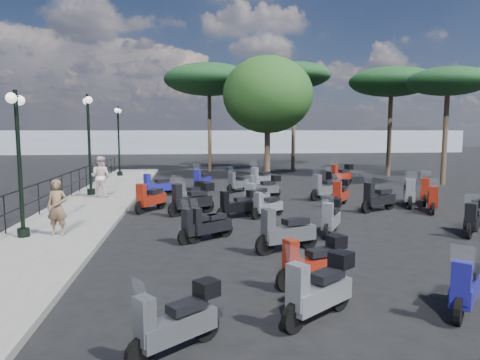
{
  "coord_description": "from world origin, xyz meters",
  "views": [
    {
      "loc": [
        -2.62,
        -14.44,
        3.04
      ],
      "look_at": [
        -0.78,
        1.24,
        1.2
      ],
      "focal_mm": 32.0,
      "sensor_mm": 36.0,
      "label": 1
    }
  ],
  "objects": [
    {
      "name": "scooter_10",
      "position": [
        0.63,
        4.14,
        0.51
      ],
      "size": [
        1.67,
        0.76,
        1.36
      ],
      "rotation": [
        0.0,
        0.0,
        1.86
      ],
      "color": "black",
      "rests_on": "ground"
    },
    {
      "name": "distant_hills",
      "position": [
        0.0,
        45.0,
        1.5
      ],
      "size": [
        70.0,
        8.0,
        3.0
      ],
      "primitive_type": "cube",
      "color": "gray",
      "rests_on": "ground"
    },
    {
      "name": "scooter_4",
      "position": [
        -2.61,
        3.08,
        0.46
      ],
      "size": [
        1.24,
        1.14,
        1.22
      ],
      "rotation": [
        0.0,
        0.0,
        2.3
      ],
      "color": "black",
      "rests_on": "ground"
    },
    {
      "name": "pine_0",
      "position": [
        5.23,
        17.54,
        7.09
      ],
      "size": [
        5.45,
        5.45,
        8.08
      ],
      "color": "#38281E",
      "rests_on": "ground"
    },
    {
      "name": "scooter_7",
      "position": [
        1.45,
        -2.59,
        0.49
      ],
      "size": [
        0.98,
        1.48,
        1.3
      ],
      "rotation": [
        0.0,
        0.0,
        2.62
      ],
      "color": "black",
      "rests_on": "ground"
    },
    {
      "name": "scooter_15",
      "position": [
        -0.17,
        1.2,
        0.5
      ],
      "size": [
        1.16,
        1.54,
        1.44
      ],
      "rotation": [
        0.0,
        0.0,
        2.52
      ],
      "color": "black",
      "rests_on": "ground"
    },
    {
      "name": "pine_3",
      "position": [
        11.47,
        7.89,
        5.66
      ],
      "size": [
        4.42,
        4.42,
        6.48
      ],
      "color": "#38281E",
      "rests_on": "ground"
    },
    {
      "name": "scooter_26",
      "position": [
        6.31,
        0.26,
        0.46
      ],
      "size": [
        0.94,
        1.5,
        1.32
      ],
      "rotation": [
        0.0,
        0.0,
        2.64
      ],
      "color": "black",
      "rests_on": "ground"
    },
    {
      "name": "scooter_21",
      "position": [
        3.26,
        3.56,
        0.51
      ],
      "size": [
        1.64,
        1.07,
        1.46
      ],
      "rotation": [
        0.0,
        0.0,
        2.1
      ],
      "color": "black",
      "rests_on": "ground"
    },
    {
      "name": "railing",
      "position": [
        -7.8,
        2.8,
        0.9
      ],
      "size": [
        0.04,
        26.04,
        1.1
      ],
      "color": "black",
      "rests_on": "sidewalk"
    },
    {
      "name": "scooter_2",
      "position": [
        -1.0,
        0.04,
        0.47
      ],
      "size": [
        1.5,
        0.81,
        1.26
      ],
      "rotation": [
        0.0,
        0.0,
        1.96
      ],
      "color": "black",
      "rests_on": "ground"
    },
    {
      "name": "scooter_5",
      "position": [
        -4.14,
        5.28,
        0.48
      ],
      "size": [
        1.49,
        1.08,
        1.38
      ],
      "rotation": [
        0.0,
        0.0,
        2.17
      ],
      "color": "black",
      "rests_on": "ground"
    },
    {
      "name": "pine_1",
      "position": [
        10.43,
        12.45,
        6.14
      ],
      "size": [
        5.43,
        5.43,
        7.11
      ],
      "color": "#38281E",
      "rests_on": "ground"
    },
    {
      "name": "sidewalk",
      "position": [
        -6.5,
        3.0,
        0.07
      ],
      "size": [
        3.0,
        30.0,
        0.15
      ],
      "primitive_type": "cube",
      "color": "slate",
      "rests_on": "ground"
    },
    {
      "name": "scooter_14",
      "position": [
        0.03,
        0.04,
        0.42
      ],
      "size": [
        1.28,
        0.96,
        1.2
      ],
      "rotation": [
        0.0,
        0.0,
        2.19
      ],
      "color": "black",
      "rests_on": "ground"
    },
    {
      "name": "scooter_27",
      "position": [
        6.04,
        1.5,
        0.51
      ],
      "size": [
        0.96,
        1.74,
        1.48
      ],
      "rotation": [
        0.0,
        0.0,
        2.72
      ],
      "color": "black",
      "rests_on": "ground"
    },
    {
      "name": "scooter_28",
      "position": [
        7.0,
        1.93,
        0.55
      ],
      "size": [
        1.14,
        1.64,
        1.46
      ],
      "rotation": [
        0.0,
        0.0,
        2.59
      ],
      "color": "black",
      "rests_on": "ground"
    },
    {
      "name": "woman",
      "position": [
        -6.27,
        -2.34,
        0.93
      ],
      "size": [
        0.62,
        0.46,
        1.56
      ],
      "primitive_type": "imported",
      "rotation": [
        0.0,
        0.0,
        -0.16
      ],
      "color": "brown",
      "rests_on": "sidewalk"
    },
    {
      "name": "scooter_23",
      "position": [
        4.78,
        7.2,
        0.41
      ],
      "size": [
        0.97,
        1.24,
        1.18
      ],
      "rotation": [
        0.0,
        0.0,
        2.5
      ],
      "color": "black",
      "rests_on": "ground"
    },
    {
      "name": "lamp_post_2",
      "position": [
        -7.1,
        13.51,
        2.65
      ],
      "size": [
        0.35,
        1.29,
        4.39
      ],
      "rotation": [
        0.0,
        0.0,
        0.03
      ],
      "color": "black",
      "rests_on": "sidewalk"
    },
    {
      "name": "scooter_0",
      "position": [
        -2.84,
        -8.84,
        0.45
      ],
      "size": [
        1.28,
        1.03,
        1.2
      ],
      "rotation": [
        0.0,
        0.0,
        2.22
      ],
      "color": "black",
      "rests_on": "ground"
    },
    {
      "name": "pine_2",
      "position": [
        -1.16,
        17.21,
        6.67
      ],
      "size": [
        6.54,
        6.54,
        7.83
      ],
      "color": "#38281E",
      "rests_on": "ground"
    },
    {
      "name": "lamp_post_1",
      "position": [
        -7.08,
        5.33,
        2.7
      ],
      "size": [
        0.63,
        1.27,
        4.47
      ],
      "rotation": [
        0.0,
        0.0,
        0.32
      ],
      "color": "black",
      "rests_on": "sidewalk"
    },
    {
      "name": "broadleaf_tree",
      "position": [
        2.29,
        12.47,
        5.24
      ],
      "size": [
        5.68,
        5.68,
        7.67
      ],
      "color": "#38281E",
      "rests_on": "ground"
    },
    {
      "name": "scooter_9",
      "position": [
        -2.57,
        0.86,
        0.56
      ],
      "size": [
        1.69,
        1.1,
        1.48
      ],
      "rotation": [
        0.0,
        0.0,
        2.08
      ],
      "color": "black",
      "rests_on": "ground"
    },
    {
      "name": "scooter_22",
      "position": [
        3.38,
        1.95,
        0.51
      ],
      "size": [
        1.12,
        1.47,
        1.35
      ],
      "rotation": [
        0.0,
        0.0,
        2.53
      ],
      "color": "black",
      "rests_on": "ground"
    },
    {
      "name": "scooter_8",
      "position": [
        -0.26,
        -4.19,
        0.5
      ],
      "size": [
        1.74,
        0.87,
        1.45
      ],
      "rotation": [
        0.0,
        0.0,
        1.93
      ],
      "color": "black",
      "rests_on": "ground"
    },
    {
      "name": "scooter_19",
      "position": [
        5.56,
        -3.1,
        0.48
      ],
      "size": [
        1.23,
        1.26,
        1.28
      ],
      "rotation": [
        0.0,
        0.0,
        2.37
      ],
      "color": "black",
      "rests_on": "ground"
    },
    {
      "name": "scooter_30",
      "position": [
        -2.36,
        -2.93,
        0.43
      ],
      "size": [
        1.32,
        0.97,
        1.23
      ],
      "rotation": [
        0.0,
        0.0,
        2.18
      ],
      "color": "black",
      "rests_on": "ground"
    },
    {
      "name": "scooter_1",
      "position": [
        -2.11,
        -2.83,
        0.43
      ],
      "size": [
        1.32,
        0.97,
        1.23
      ],
      "rotation": [
        0.0,
        0.0,
        2.18
      ],
      "color": "black",
      "rests_on": "ground"
    },
    {
      "name": "scooter_18",
      "position": [
        1.9,
        -8.09,
        0.44
      ],
      "size": [
        1.17,
        1.24,
        1.28
      ],
      "rotation": [
        0.0,
        0.0,
        2.39
      ],
      "color": "black",
      "rests_on": "ground"
    },
    {
      "name": "ground",
      "position": [
        0.0,
        0.0,
        0.0
      ],
      "size": [
        120.0,
        120.0,
        0.0
      ],
      "primitive_type": "plane",
      "color": "black",
      "rests_on": "ground"
    },
    {
      "name": "scooter_11",
      "position": [
        -2.02,
        7.59,
        0.47
      ],
      "size": [
        0.98,
        1.54,
        1.36
      ],
      "rotation": [
        0.0,
        0.0,
        2.62
      ],
      "color": "black",
      "rests_on": "ground"
    },
    {
      "name": "scooter_3",
      "position": [
        -4.12,
        1.65,
        0.49
      ],
      "size": [
        1.07,
        1.55,
        1.41
      ],
      "rotation": [
        0.0,
        0.0,
        2.57
      ],
      "color": "black",
      "rests_on": "ground"
    },
    {
      "name": "scooter_17",
      "position": [
        1.06,
        7.52,
        0.51
      ],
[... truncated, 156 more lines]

